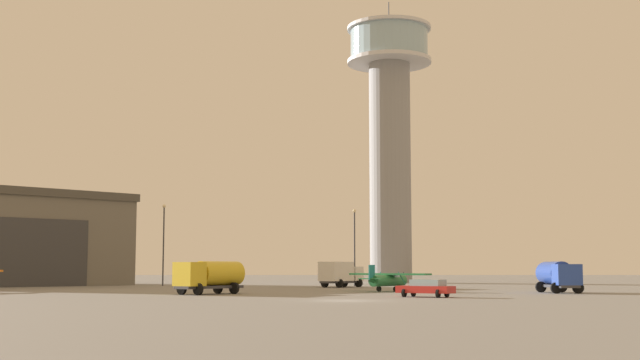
{
  "coord_description": "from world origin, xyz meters",
  "views": [
    {
      "loc": [
        -2.6,
        -58.51,
        2.29
      ],
      "look_at": [
        -1.42,
        26.12,
        11.2
      ],
      "focal_mm": 46.78,
      "sensor_mm": 36.0,
      "label": 1
    }
  ],
  "objects_px": {
    "control_tower": "(390,122)",
    "truck_fuel_tanker_blue": "(558,275)",
    "truck_fuel_tanker_yellow": "(210,275)",
    "car_red": "(426,288)",
    "light_post_east": "(355,241)",
    "airplane_green": "(388,279)",
    "light_post_west": "(164,238)",
    "truck_box_white": "(340,273)"
  },
  "relations": [
    {
      "from": "control_tower",
      "to": "truck_fuel_tanker_blue",
      "type": "distance_m",
      "value": 56.03
    },
    {
      "from": "truck_fuel_tanker_blue",
      "to": "truck_fuel_tanker_yellow",
      "type": "relative_size",
      "value": 0.93
    },
    {
      "from": "control_tower",
      "to": "car_red",
      "type": "relative_size",
      "value": 9.47
    },
    {
      "from": "truck_fuel_tanker_yellow",
      "to": "light_post_east",
      "type": "xyz_separation_m",
      "value": [
        14.21,
        30.99,
        3.98
      ]
    },
    {
      "from": "truck_fuel_tanker_blue",
      "to": "car_red",
      "type": "bearing_deg",
      "value": -55.45
    },
    {
      "from": "airplane_green",
      "to": "truck_fuel_tanker_yellow",
      "type": "height_order",
      "value": "truck_fuel_tanker_yellow"
    },
    {
      "from": "light_post_east",
      "to": "light_post_west",
      "type": "bearing_deg",
      "value": 173.51
    },
    {
      "from": "truck_box_white",
      "to": "light_post_east",
      "type": "xyz_separation_m",
      "value": [
        2.02,
        5.87,
        3.97
      ]
    },
    {
      "from": "light_post_west",
      "to": "light_post_east",
      "type": "relative_size",
      "value": 1.08
    },
    {
      "from": "truck_fuel_tanker_yellow",
      "to": "light_post_west",
      "type": "xyz_separation_m",
      "value": [
        -9.91,
        33.73,
        4.39
      ]
    },
    {
      "from": "truck_box_white",
      "to": "light_post_east",
      "type": "height_order",
      "value": "light_post_east"
    },
    {
      "from": "airplane_green",
      "to": "truck_fuel_tanker_yellow",
      "type": "bearing_deg",
      "value": 153.39
    },
    {
      "from": "truck_fuel_tanker_blue",
      "to": "control_tower",
      "type": "bearing_deg",
      "value": -172.59
    },
    {
      "from": "control_tower",
      "to": "car_red",
      "type": "bearing_deg",
      "value": -93.11
    },
    {
      "from": "control_tower",
      "to": "light_post_east",
      "type": "height_order",
      "value": "control_tower"
    },
    {
      "from": "control_tower",
      "to": "truck_box_white",
      "type": "xyz_separation_m",
      "value": [
        -8.77,
        -28.53,
        -22.89
      ]
    },
    {
      "from": "control_tower",
      "to": "light_post_west",
      "type": "xyz_separation_m",
      "value": [
        -30.87,
        -19.92,
        -18.51
      ]
    },
    {
      "from": "truck_box_white",
      "to": "car_red",
      "type": "relative_size",
      "value": 1.27
    },
    {
      "from": "control_tower",
      "to": "truck_fuel_tanker_blue",
      "type": "relative_size",
      "value": 7.12
    },
    {
      "from": "airplane_green",
      "to": "truck_box_white",
      "type": "height_order",
      "value": "truck_box_white"
    },
    {
      "from": "light_post_east",
      "to": "truck_fuel_tanker_yellow",
      "type": "bearing_deg",
      "value": -114.63
    },
    {
      "from": "control_tower",
      "to": "airplane_green",
      "type": "bearing_deg",
      "value": -96.06
    },
    {
      "from": "airplane_green",
      "to": "light_post_west",
      "type": "relative_size",
      "value": 0.74
    },
    {
      "from": "airplane_green",
      "to": "car_red",
      "type": "bearing_deg",
      "value": -136.84
    },
    {
      "from": "truck_fuel_tanker_yellow",
      "to": "light_post_east",
      "type": "distance_m",
      "value": 34.32
    },
    {
      "from": "control_tower",
      "to": "car_red",
      "type": "distance_m",
      "value": 65.51
    },
    {
      "from": "truck_fuel_tanker_yellow",
      "to": "car_red",
      "type": "height_order",
      "value": "truck_fuel_tanker_yellow"
    },
    {
      "from": "airplane_green",
      "to": "control_tower",
      "type": "bearing_deg",
      "value": 31.25
    },
    {
      "from": "airplane_green",
      "to": "truck_fuel_tanker_blue",
      "type": "height_order",
      "value": "truck_fuel_tanker_blue"
    },
    {
      "from": "truck_fuel_tanker_yellow",
      "to": "light_post_west",
      "type": "distance_m",
      "value": 35.43
    },
    {
      "from": "airplane_green",
      "to": "truck_box_white",
      "type": "xyz_separation_m",
      "value": [
        -3.91,
        17.24,
        0.45
      ]
    },
    {
      "from": "control_tower",
      "to": "airplane_green",
      "type": "distance_m",
      "value": 51.61
    },
    {
      "from": "truck_fuel_tanker_yellow",
      "to": "light_post_west",
      "type": "bearing_deg",
      "value": -125.01
    },
    {
      "from": "truck_fuel_tanker_blue",
      "to": "truck_fuel_tanker_yellow",
      "type": "bearing_deg",
      "value": -87.65
    },
    {
      "from": "control_tower",
      "to": "light_post_east",
      "type": "bearing_deg",
      "value": -106.57
    },
    {
      "from": "light_post_east",
      "to": "truck_fuel_tanker_blue",
      "type": "bearing_deg",
      "value": -58.23
    },
    {
      "from": "control_tower",
      "to": "truck_fuel_tanker_blue",
      "type": "height_order",
      "value": "control_tower"
    },
    {
      "from": "truck_fuel_tanker_yellow",
      "to": "car_red",
      "type": "bearing_deg",
      "value": 106.13
    },
    {
      "from": "light_post_east",
      "to": "truck_box_white",
      "type": "bearing_deg",
      "value": -109.03
    },
    {
      "from": "light_post_west",
      "to": "truck_fuel_tanker_blue",
      "type": "bearing_deg",
      "value": -36.28
    },
    {
      "from": "control_tower",
      "to": "truck_fuel_tanker_yellow",
      "type": "bearing_deg",
      "value": -111.33
    },
    {
      "from": "car_red",
      "to": "light_post_east",
      "type": "bearing_deg",
      "value": -50.94
    }
  ]
}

